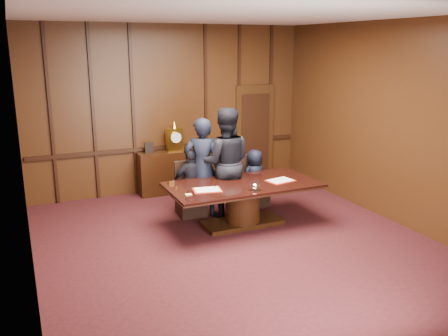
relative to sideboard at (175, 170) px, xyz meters
name	(u,v)px	position (x,y,z in m)	size (l,w,h in m)	color
room	(243,138)	(0.07, -3.12, 1.24)	(7.00, 7.04, 3.50)	black
sideboard	(175,170)	(0.00, 0.00, 0.00)	(1.60, 0.45, 1.54)	black
conference_table	(243,197)	(0.44, -2.36, 0.02)	(2.62, 1.32, 0.76)	black
folder_left	(207,190)	(-0.27, -2.49, 0.28)	(0.51, 0.41, 0.02)	#AF1F10
folder_right	(280,181)	(1.11, -2.50, 0.28)	(0.51, 0.41, 0.02)	#AF1F10
inkstand	(255,187)	(0.44, -2.81, 0.33)	(0.20, 0.14, 0.12)	white
notepad	(188,195)	(-0.64, -2.60, 0.28)	(0.10, 0.07, 0.01)	#F9DC79
chair_left	(190,199)	(-0.21, -1.49, -0.19)	(0.50, 0.50, 0.99)	black
chair_right	(252,191)	(1.09, -1.49, -0.19)	(0.55, 0.55, 0.99)	black
signatory_left	(191,183)	(-0.21, -1.56, 0.14)	(0.74, 0.31, 1.25)	black
signatory_right	(255,178)	(1.09, -1.56, 0.08)	(0.56, 0.36, 1.14)	black
witness_left	(202,167)	(-0.01, -1.61, 0.43)	(0.67, 0.44, 1.83)	black
witness_right	(225,163)	(0.37, -1.77, 0.52)	(0.97, 0.76, 2.00)	black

